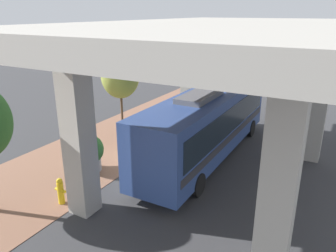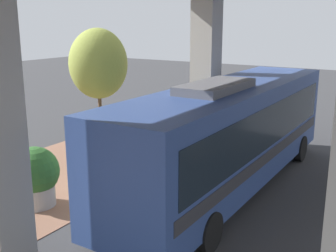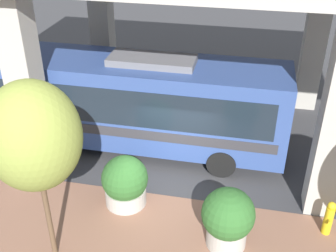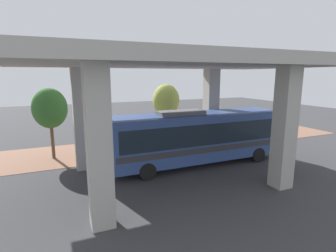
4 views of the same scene
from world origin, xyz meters
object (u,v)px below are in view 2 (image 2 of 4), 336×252
Objects in this scene: planter_front at (131,158)px; street_tree_far at (98,64)px; planter_middle at (35,176)px; bus at (231,130)px.

planter_front is 0.33× the size of street_tree_far.
planter_middle is 0.35× the size of street_tree_far.
bus is at bearing 44.88° from planter_middle.
bus reaches higher than planter_front.
bus is 6.17m from planter_middle.
bus is 6.47× the size of planter_middle.
planter_middle is 5.50m from street_tree_far.
planter_middle is at bearing -73.26° from street_tree_far.
bus is 5.94m from street_tree_far.
bus is at bearing -2.18° from street_tree_far.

